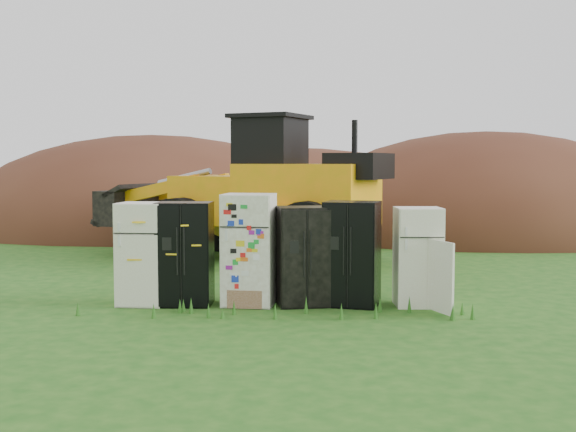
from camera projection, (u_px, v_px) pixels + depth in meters
The scene contains 11 objects.
ground at pixel (278, 305), 12.43m from camera, with size 120.00×120.00×0.00m, color #1C5316.
fridge_leftmost at pixel (143, 254), 12.45m from camera, with size 0.78×0.75×1.77m, color white, non-canonical shape.
fridge_black_side at pixel (185, 254), 12.41m from camera, with size 0.93×0.73×1.77m, color black, non-canonical shape.
fridge_sticker at pixel (249, 249), 12.41m from camera, with size 0.85×0.79×1.92m, color white, non-canonical shape.
fridge_dark_mid at pixel (303, 256), 12.37m from camera, with size 0.87×0.71×1.70m, color black, non-canonical shape.
fridge_black_right at pixel (352, 254), 12.36m from camera, with size 0.89×0.75×1.79m, color black, non-canonical shape.
fridge_open_door at pixel (418, 257), 12.34m from camera, with size 0.77×0.71×1.69m, color white, non-canonical shape.
wheel_loader at pixel (238, 187), 18.42m from camera, with size 7.52×3.05×3.64m, color orange, non-canonical shape.
dirt_mound_right at pixel (485, 235), 24.33m from camera, with size 13.30×9.75×6.99m, color #462216.
dirt_mound_left at pixel (153, 230), 26.24m from camera, with size 14.22×10.67×6.90m, color #462216.
dirt_mound_back at pixel (280, 220), 30.57m from camera, with size 19.10×12.73×6.18m, color #462216.
Camera 1 is at (0.54, -12.28, 2.45)m, focal length 45.00 mm.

